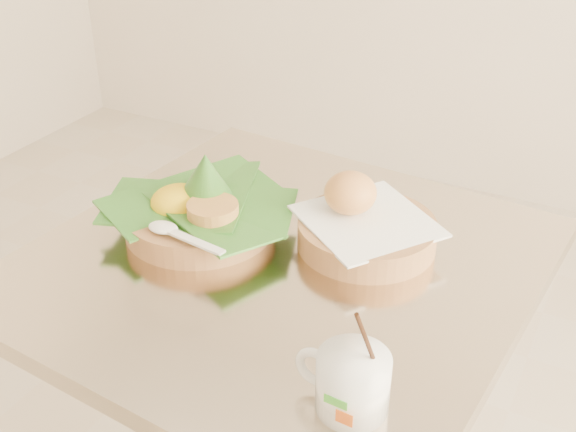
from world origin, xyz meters
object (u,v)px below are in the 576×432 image
at_px(coffee_mug, 351,381).
at_px(bread_basket, 364,226).
at_px(rice_basket, 199,207).
at_px(cafe_table, 282,370).

bearing_deg(coffee_mug, bread_basket, 109.85).
bearing_deg(rice_basket, coffee_mug, -33.89).
bearing_deg(rice_basket, cafe_table, -4.81).
relative_size(cafe_table, rice_basket, 2.58).
relative_size(rice_basket, bread_basket, 1.18).
xyz_separation_m(rice_basket, bread_basket, (0.24, 0.08, -0.01)).
bearing_deg(bread_basket, cafe_table, -135.29).
height_order(rice_basket, bread_basket, rice_basket).
bearing_deg(cafe_table, coffee_mug, -47.71).
bearing_deg(cafe_table, rice_basket, 175.19).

